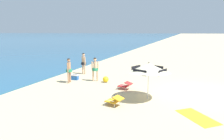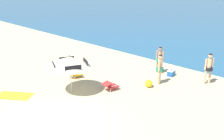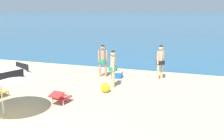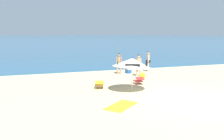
{
  "view_description": "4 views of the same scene",
  "coord_description": "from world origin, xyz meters",
  "views": [
    {
      "loc": [
        -12.06,
        0.92,
        3.53
      ],
      "look_at": [
        0.67,
        5.69,
        0.87
      ],
      "focal_mm": 31.43,
      "sensor_mm": 36.0,
      "label": 1
    },
    {
      "loc": [
        7.36,
        -3.36,
        5.02
      ],
      "look_at": [
        -1.49,
        5.1,
        0.75
      ],
      "focal_mm": 36.46,
      "sensor_mm": 36.0,
      "label": 2
    },
    {
      "loc": [
        3.94,
        -3.55,
        3.5
      ],
      "look_at": [
        0.86,
        5.66,
        1.12
      ],
      "focal_mm": 39.49,
      "sensor_mm": 36.0,
      "label": 3
    },
    {
      "loc": [
        -7.4,
        -9.28,
        3.26
      ],
      "look_at": [
        -1.76,
        6.78,
        0.63
      ],
      "focal_mm": 37.05,
      "sensor_mm": 36.0,
      "label": 4
    }
  ],
  "objects": [
    {
      "name": "cooler_box",
      "position": [
        0.3,
        8.5,
        0.2
      ],
      "size": [
        0.4,
        0.53,
        0.43
      ],
      "color": "#1E56A8",
      "rests_on": "ground"
    },
    {
      "name": "person_standing_beside",
      "position": [
        -0.57,
        8.42,
        1.0
      ],
      "size": [
        0.51,
        0.42,
        1.73
      ],
      "color": "tan",
      "rests_on": "ground"
    },
    {
      "name": "ocean_water",
      "position": [
        0.0,
        410.56,
        0.05
      ],
      "size": [
        800.0,
        800.0,
        0.1
      ],
      "primitive_type": "cube",
      "color": "#285B7F",
      "rests_on": "ground"
    },
    {
      "name": "lounge_chair_under_umbrella",
      "position": [
        -0.76,
        4.28,
        0.28
      ],
      "size": [
        0.65,
        0.92,
        0.49
      ],
      "color": "red",
      "rests_on": "ground"
    },
    {
      "name": "person_wading_in",
      "position": [
        0.49,
        6.92,
        0.99
      ],
      "size": [
        0.42,
        0.48,
        1.72
      ],
      "color": "#D8A87F",
      "rests_on": "ground"
    },
    {
      "name": "beach_ball",
      "position": [
        0.42,
        6.07,
        0.21
      ],
      "size": [
        0.42,
        0.42,
        0.42
      ],
      "primitive_type": "sphere",
      "color": "yellow",
      "rests_on": "ground"
    },
    {
      "name": "person_standing_near_shore",
      "position": [
        2.39,
        8.89,
        1.03
      ],
      "size": [
        0.44,
        0.47,
        1.79
      ],
      "color": "#D8A87F",
      "rests_on": "ground"
    }
  ]
}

